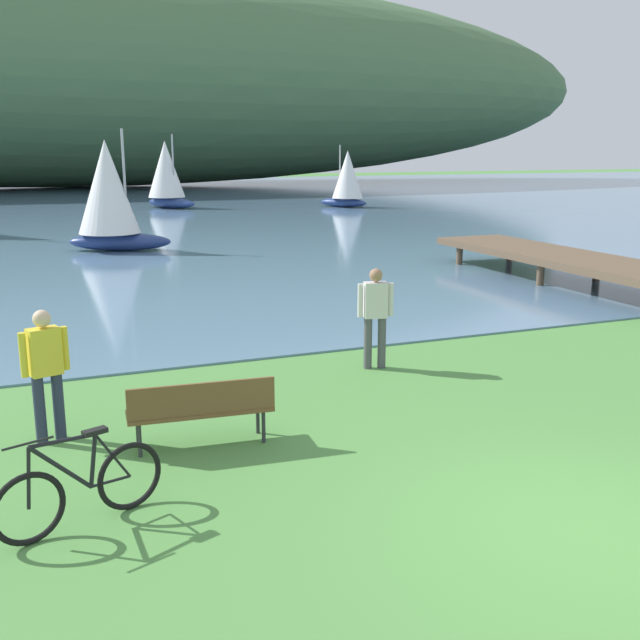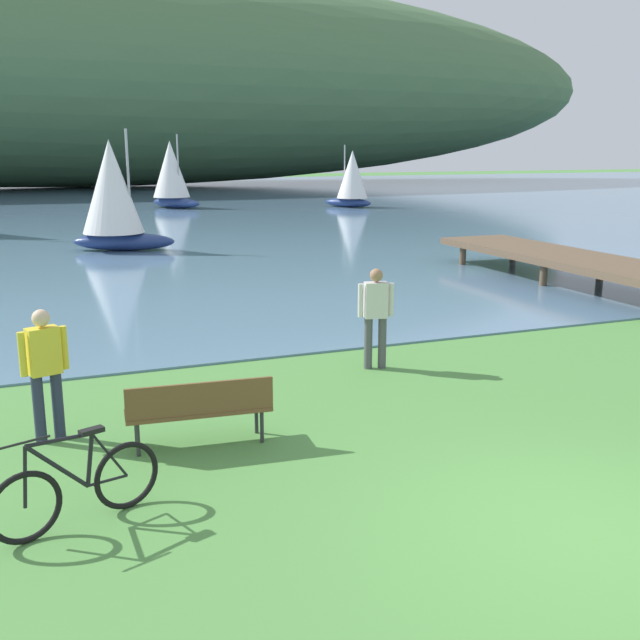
{
  "view_description": "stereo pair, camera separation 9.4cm",
  "coord_description": "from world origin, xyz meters",
  "px_view_note": "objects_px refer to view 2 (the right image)",
  "views": [
    {
      "loc": [
        -4.94,
        -5.13,
        3.65
      ],
      "look_at": [
        -0.61,
        5.5,
        1.0
      ],
      "focal_mm": 41.88,
      "sensor_mm": 36.0,
      "label": 1
    },
    {
      "loc": [
        -4.85,
        -5.16,
        3.65
      ],
      "look_at": [
        -0.61,
        5.5,
        1.0
      ],
      "focal_mm": 41.88,
      "sensor_mm": 36.0,
      "label": 2
    }
  ],
  "objects_px": {
    "sailboat_toward_hillside": "(171,174)",
    "sailboat_mid_bay": "(113,194)",
    "bicycle_leaning_near_bench": "(78,487)",
    "sailboat_nearest_to_shore": "(352,178)",
    "person_at_shoreline": "(376,312)",
    "person_on_the_grass": "(45,366)",
    "park_bench_near_camera": "(199,407)"
  },
  "relations": [
    {
      "from": "person_at_shoreline",
      "to": "park_bench_near_camera",
      "type": "bearing_deg",
      "value": -147.02
    },
    {
      "from": "park_bench_near_camera",
      "to": "person_on_the_grass",
      "type": "bearing_deg",
      "value": 151.83
    },
    {
      "from": "sailboat_nearest_to_shore",
      "to": "sailboat_mid_bay",
      "type": "xyz_separation_m",
      "value": [
        -16.16,
        -15.36,
        0.22
      ]
    },
    {
      "from": "bicycle_leaning_near_bench",
      "to": "sailboat_nearest_to_shore",
      "type": "height_order",
      "value": "sailboat_nearest_to_shore"
    },
    {
      "from": "sailboat_nearest_to_shore",
      "to": "sailboat_mid_bay",
      "type": "relative_size",
      "value": 0.89
    },
    {
      "from": "sailboat_mid_bay",
      "to": "person_on_the_grass",
      "type": "bearing_deg",
      "value": -99.3
    },
    {
      "from": "person_on_the_grass",
      "to": "sailboat_toward_hillside",
      "type": "bearing_deg",
      "value": 76.91
    },
    {
      "from": "bicycle_leaning_near_bench",
      "to": "person_on_the_grass",
      "type": "height_order",
      "value": "person_on_the_grass"
    },
    {
      "from": "sailboat_nearest_to_shore",
      "to": "bicycle_leaning_near_bench",
      "type": "bearing_deg",
      "value": -117.84
    },
    {
      "from": "person_on_the_grass",
      "to": "sailboat_mid_bay",
      "type": "height_order",
      "value": "sailboat_mid_bay"
    },
    {
      "from": "park_bench_near_camera",
      "to": "person_on_the_grass",
      "type": "height_order",
      "value": "person_on_the_grass"
    },
    {
      "from": "person_at_shoreline",
      "to": "person_on_the_grass",
      "type": "height_order",
      "value": "same"
    },
    {
      "from": "bicycle_leaning_near_bench",
      "to": "sailboat_mid_bay",
      "type": "xyz_separation_m",
      "value": [
        2.78,
        20.52,
        1.66
      ]
    },
    {
      "from": "bicycle_leaning_near_bench",
      "to": "person_at_shoreline",
      "type": "distance_m",
      "value": 6.37
    },
    {
      "from": "person_at_shoreline",
      "to": "sailboat_nearest_to_shore",
      "type": "bearing_deg",
      "value": 66.62
    },
    {
      "from": "park_bench_near_camera",
      "to": "sailboat_nearest_to_shore",
      "type": "distance_m",
      "value": 38.52
    },
    {
      "from": "sailboat_mid_bay",
      "to": "bicycle_leaning_near_bench",
      "type": "bearing_deg",
      "value": -97.72
    },
    {
      "from": "person_on_the_grass",
      "to": "sailboat_toward_hillside",
      "type": "height_order",
      "value": "sailboat_toward_hillside"
    },
    {
      "from": "person_at_shoreline",
      "to": "sailboat_nearest_to_shore",
      "type": "distance_m",
      "value": 34.95
    },
    {
      "from": "person_on_the_grass",
      "to": "sailboat_nearest_to_shore",
      "type": "relative_size",
      "value": 0.45
    },
    {
      "from": "park_bench_near_camera",
      "to": "sailboat_nearest_to_shore",
      "type": "bearing_deg",
      "value": 63.16
    },
    {
      "from": "bicycle_leaning_near_bench",
      "to": "sailboat_toward_hillside",
      "type": "height_order",
      "value": "sailboat_toward_hillside"
    },
    {
      "from": "sailboat_toward_hillside",
      "to": "sailboat_nearest_to_shore",
      "type": "bearing_deg",
      "value": -18.87
    },
    {
      "from": "sailboat_nearest_to_shore",
      "to": "sailboat_mid_bay",
      "type": "bearing_deg",
      "value": -136.47
    },
    {
      "from": "park_bench_near_camera",
      "to": "person_at_shoreline",
      "type": "xyz_separation_m",
      "value": [
        3.52,
        2.28,
        0.46
      ]
    },
    {
      "from": "sailboat_toward_hillside",
      "to": "sailboat_mid_bay",
      "type": "bearing_deg",
      "value": -106.61
    },
    {
      "from": "person_at_shoreline",
      "to": "sailboat_toward_hillside",
      "type": "height_order",
      "value": "sailboat_toward_hillside"
    },
    {
      "from": "bicycle_leaning_near_bench",
      "to": "sailboat_toward_hillside",
      "type": "relative_size",
      "value": 0.38
    },
    {
      "from": "person_at_shoreline",
      "to": "sailboat_toward_hillside",
      "type": "xyz_separation_m",
      "value": [
        3.35,
        35.66,
        1.15
      ]
    },
    {
      "from": "bicycle_leaning_near_bench",
      "to": "sailboat_toward_hillside",
      "type": "xyz_separation_m",
      "value": [
        8.43,
        39.47,
        1.73
      ]
    },
    {
      "from": "sailboat_nearest_to_shore",
      "to": "sailboat_toward_hillside",
      "type": "height_order",
      "value": "sailboat_toward_hillside"
    },
    {
      "from": "person_on_the_grass",
      "to": "sailboat_mid_bay",
      "type": "relative_size",
      "value": 0.4
    }
  ]
}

